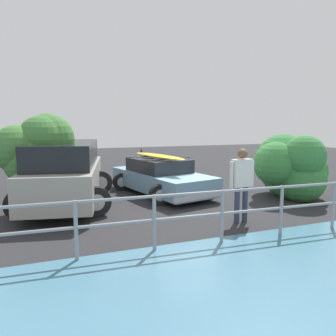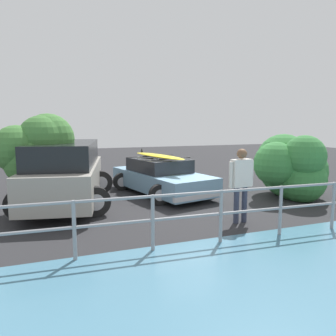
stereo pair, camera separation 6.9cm
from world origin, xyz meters
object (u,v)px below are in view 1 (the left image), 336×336
at_px(suv_car, 66,173).
at_px(person_bystander, 242,179).
at_px(sedan_car, 161,177).
at_px(bush_near_left, 291,168).
at_px(bush_near_right, 36,147).

height_order(suv_car, person_bystander, suv_car).
bearing_deg(sedan_car, person_bystander, 100.27).
distance_m(sedan_car, bush_near_left, 4.23).
bearing_deg(person_bystander, bush_near_left, -149.86).
height_order(person_bystander, bush_near_right, bush_near_right).
height_order(suv_car, bush_near_left, bush_near_left).
bearing_deg(person_bystander, bush_near_right, -31.68).
height_order(sedan_car, person_bystander, person_bystander).
relative_size(sedan_car, suv_car, 0.89).
bearing_deg(person_bystander, sedan_car, -79.73).
bearing_deg(suv_car, bush_near_right, 34.08).
height_order(sedan_car, bush_near_left, bush_near_left).
distance_m(sedan_car, person_bystander, 3.83).
bearing_deg(suv_car, person_bystander, 138.68).
relative_size(sedan_car, bush_near_right, 1.69).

